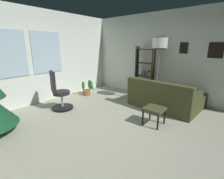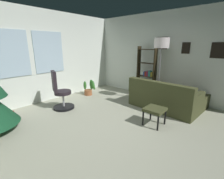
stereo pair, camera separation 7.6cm
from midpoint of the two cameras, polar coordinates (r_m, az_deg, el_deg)
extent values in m
cube|color=#A7A893|center=(3.42, 3.42, -14.99)|extent=(5.19, 5.73, 0.10)
cube|color=silver|center=(5.26, -22.79, 10.72)|extent=(5.19, 0.10, 2.69)
cube|color=silver|center=(4.85, -32.36, 10.81)|extent=(0.90, 0.03, 1.20)
cube|color=silver|center=(5.26, -21.37, 12.34)|extent=(0.90, 0.03, 1.20)
cube|color=silver|center=(5.31, 21.76, 10.86)|extent=(0.10, 5.73, 2.69)
cube|color=black|center=(5.39, 17.88, 15.60)|extent=(0.02, 0.37, 0.36)
cube|color=black|center=(4.97, 34.39, 11.55)|extent=(0.02, 0.35, 0.40)
cube|color=black|center=(5.14, 25.46, 13.35)|extent=(0.02, 0.22, 0.32)
cube|color=#404325|center=(4.60, 18.45, -4.19)|extent=(0.96, 1.83, 0.39)
cube|color=#404325|center=(4.20, 16.83, -0.16)|extent=(0.33, 1.78, 0.42)
cube|color=#404325|center=(4.23, 28.61, -2.86)|extent=(0.83, 0.20, 0.20)
cube|color=#404325|center=(4.91, 10.30, 1.21)|extent=(0.83, 0.20, 0.20)
cube|color=#404325|center=(5.14, 27.24, -3.07)|extent=(0.83, 0.88, 0.39)
cube|color=#AC1A25|center=(4.23, 19.89, -0.88)|extent=(0.23, 0.42, 0.42)
cube|color=beige|center=(4.56, 11.78, 0.93)|extent=(0.26, 0.43, 0.42)
cube|color=#404325|center=(3.56, 15.73, -6.92)|extent=(0.41, 0.41, 0.06)
cylinder|color=black|center=(3.43, 16.84, -11.49)|extent=(0.04, 0.04, 0.33)
cylinder|color=black|center=(3.73, 19.12, -9.46)|extent=(0.04, 0.04, 0.33)
cylinder|color=black|center=(3.57, 11.72, -10.05)|extent=(0.04, 0.04, 0.33)
cylinder|color=black|center=(3.85, 14.33, -8.22)|extent=(0.04, 0.04, 0.33)
cube|color=red|center=(4.43, -33.30, -8.19)|extent=(0.35, 0.35, 0.20)
cube|color=#EAD84C|center=(4.43, -33.30, -8.19)|extent=(0.20, 0.20, 0.20)
cube|color=#EAD84C|center=(4.43, -33.30, -8.19)|extent=(0.21, 0.21, 0.20)
cylinder|color=black|center=(4.62, -16.43, -6.11)|extent=(0.56, 0.56, 0.06)
cylinder|color=#B2B2B7|center=(4.54, -16.65, -3.42)|extent=(0.05, 0.05, 0.40)
cylinder|color=black|center=(4.48, -16.85, -1.01)|extent=(0.44, 0.44, 0.09)
cube|color=black|center=(4.37, -19.62, 2.73)|extent=(0.22, 0.40, 0.55)
cube|color=black|center=(5.30, 15.47, 5.75)|extent=(0.18, 0.04, 1.66)
cube|color=black|center=(5.58, 9.90, 6.56)|extent=(0.18, 0.04, 1.66)
cube|color=black|center=(5.55, 12.26, 0.27)|extent=(0.18, 0.56, 0.02)
cube|color=black|center=(5.46, 12.53, 4.69)|extent=(0.18, 0.56, 0.02)
cube|color=black|center=(5.39, 12.80, 9.25)|extent=(0.18, 0.56, 0.02)
cube|color=black|center=(5.36, 13.09, 13.88)|extent=(0.18, 0.56, 0.02)
cube|color=maroon|center=(5.44, 14.25, 1.05)|extent=(0.17, 0.07, 0.20)
cube|color=navy|center=(5.49, 13.72, 1.20)|extent=(0.13, 0.04, 0.20)
cube|color=beige|center=(5.51, 12.96, 1.26)|extent=(0.15, 0.08, 0.19)
cube|color=#3E6F3C|center=(5.55, 12.12, 1.54)|extent=(0.15, 0.06, 0.21)
cube|color=#7A3D6A|center=(5.58, 11.44, 1.29)|extent=(0.17, 0.05, 0.14)
cube|color=#AB7A2E|center=(5.61, 10.93, 1.78)|extent=(0.15, 0.06, 0.22)
cube|color=#484E63|center=(5.66, 10.35, 1.90)|extent=(0.13, 0.04, 0.21)
cube|color=olive|center=(5.37, 14.63, 5.30)|extent=(0.13, 0.07, 0.14)
cube|color=#287475|center=(5.39, 13.89, 5.62)|extent=(0.15, 0.06, 0.19)
cube|color=maroon|center=(5.42, 13.22, 5.63)|extent=(0.16, 0.06, 0.17)
cube|color=maroon|center=(5.45, 12.66, 5.57)|extent=(0.15, 0.06, 0.14)
cube|color=navy|center=(5.48, 12.15, 5.65)|extent=(0.15, 0.04, 0.14)
cylinder|color=slate|center=(5.09, 16.27, -4.23)|extent=(0.28, 0.28, 0.03)
cylinder|color=slate|center=(4.88, 17.00, 4.71)|extent=(0.03, 0.03, 1.58)
cylinder|color=silver|center=(4.80, 17.91, 15.68)|extent=(0.42, 0.42, 0.28)
cylinder|color=#975634|center=(5.62, -8.18, -1.03)|extent=(0.26, 0.26, 0.18)
ellipsoid|color=#306F29|center=(5.53, -6.47, 1.70)|extent=(0.21, 0.22, 0.38)
ellipsoid|color=#306F29|center=(5.63, -7.15, 1.78)|extent=(0.14, 0.18, 0.36)
ellipsoid|color=#306F29|center=(5.57, -9.33, 1.48)|extent=(0.19, 0.21, 0.35)
ellipsoid|color=#306F29|center=(5.55, -6.74, 1.52)|extent=(0.16, 0.23, 0.35)
ellipsoid|color=#306F29|center=(5.63, -6.43, 1.70)|extent=(0.21, 0.19, 0.35)
camera|label=1|loc=(0.04, -89.32, 0.19)|focal=25.40mm
camera|label=2|loc=(0.04, 90.68, -0.19)|focal=25.40mm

